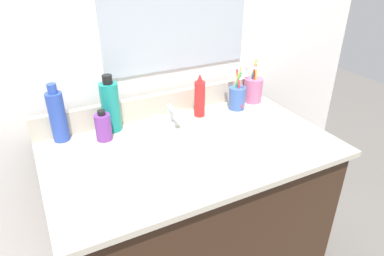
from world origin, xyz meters
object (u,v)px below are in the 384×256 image
object	(u,v)px
bottle_mouthwash_teal	(110,106)
faucet	(170,118)
cup_blue_plastic	(237,97)
bottle_cream_purple	(103,127)
cup_pink	(253,89)
bottle_shampoo_blue	(58,116)
bottle_spray_red	(200,97)

from	to	relation	value
bottle_mouthwash_teal	faucet	bearing A→B (deg)	-16.39
faucet	cup_blue_plastic	size ratio (longest dim) A/B	0.86
bottle_cream_purple	bottle_mouthwash_teal	xyz separation A→B (m)	(0.05, 0.06, 0.05)
bottle_mouthwash_teal	cup_pink	size ratio (longest dim) A/B	1.13
bottle_cream_purple	cup_pink	size ratio (longest dim) A/B	0.59
cup_blue_plastic	cup_pink	distance (m)	0.11
cup_pink	faucet	bearing A→B (deg)	-174.08
cup_blue_plastic	bottle_shampoo_blue	bearing A→B (deg)	175.07
bottle_mouthwash_teal	cup_blue_plastic	bearing A→B (deg)	-5.81
faucet	bottle_mouthwash_teal	distance (m)	0.23
bottle_shampoo_blue	faucet	bearing A→B (deg)	-10.00
bottle_cream_purple	bottle_shampoo_blue	world-z (taller)	bottle_shampoo_blue
faucet	bottle_cream_purple	size ratio (longest dim) A/B	1.42
cup_pink	bottle_mouthwash_teal	bearing A→B (deg)	178.30
bottle_spray_red	bottle_cream_purple	bearing A→B (deg)	-177.70
faucet	cup_blue_plastic	distance (m)	0.31
bottle_shampoo_blue	bottle_spray_red	bearing A→B (deg)	-5.43
bottle_cream_purple	bottle_spray_red	size ratio (longest dim) A/B	0.64
bottle_mouthwash_teal	cup_pink	xyz separation A→B (m)	(0.62, -0.02, -0.04)
bottle_shampoo_blue	bottle_spray_red	size ratio (longest dim) A/B	1.19
faucet	bottle_cream_purple	world-z (taller)	bottle_cream_purple
bottle_shampoo_blue	cup_blue_plastic	xyz separation A→B (m)	(0.70, -0.06, -0.04)
cup_blue_plastic	cup_pink	world-z (taller)	cup_pink
cup_blue_plastic	bottle_mouthwash_teal	bearing A→B (deg)	174.19
bottle_cream_purple	cup_pink	distance (m)	0.67
faucet	bottle_cream_purple	xyz separation A→B (m)	(-0.26, 0.00, 0.02)
cup_pink	bottle_shampoo_blue	bearing A→B (deg)	178.14
bottle_spray_red	cup_pink	distance (m)	0.28
faucet	bottle_shampoo_blue	size ratio (longest dim) A/B	0.76
faucet	bottle_cream_purple	distance (m)	0.26
bottle_cream_purple	faucet	bearing A→B (deg)	-0.70
bottle_cream_purple	bottle_spray_red	distance (m)	0.39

